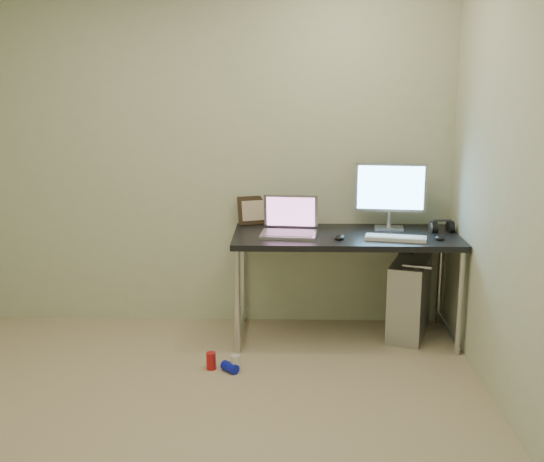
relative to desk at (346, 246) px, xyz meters
The scene contains 18 objects.
floor 1.84m from the desk, 124.44° to the right, with size 3.50×3.50×0.00m, color tan.
wall_back 1.18m from the desk, 160.77° to the left, with size 3.50×0.02×2.50m, color beige.
wall_right 1.72m from the desk, 61.03° to the right, with size 0.02×3.50×2.50m, color beige.
desk is the anchor object (origin of this frame).
tower_computer 0.61m from the desk, ahead, with size 0.39×0.57×0.58m.
cable_a 0.57m from the desk, 34.78° to the left, with size 0.01×0.01×0.70m, color black.
cable_b 0.64m from the desk, 27.96° to the left, with size 0.01×0.01×0.72m, color black.
can_red 1.21m from the desk, 147.16° to the right, with size 0.06×0.06×0.11m, color red.
can_white 1.13m from the desk, 139.90° to the right, with size 0.06×0.06×0.11m, color silver.
can_blue 1.16m from the desk, 141.25° to the right, with size 0.06×0.06×0.11m, color #0D17C6.
laptop 0.41m from the desk, behind, with size 0.40×0.34×0.26m.
monitor 0.51m from the desk, 28.82° to the left, with size 0.50×0.17×0.47m.
keyboard 0.37m from the desk, 26.28° to the right, with size 0.40×0.13×0.02m, color silver.
mouse_right 0.64m from the desk, 12.19° to the right, with size 0.06×0.10×0.04m, color black.
mouse_left 0.18m from the desk, 111.14° to the right, with size 0.07×0.11×0.04m, color black.
headphones 0.69m from the desk, ahead, with size 0.17×0.10×0.11m.
picture_frame 0.73m from the desk, 153.85° to the left, with size 0.26×0.03×0.21m, color black.
webcam 0.54m from the desk, 142.84° to the left, with size 0.05×0.04×0.12m.
Camera 1 is at (0.57, -3.15, 1.82)m, focal length 45.00 mm.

